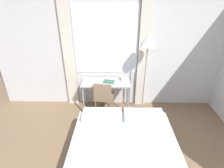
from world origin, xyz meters
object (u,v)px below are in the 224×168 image
Objects in this scene: desk_chair at (104,96)px; book at (109,81)px; bed at (124,166)px; telephone at (124,78)px; standing_lamp at (148,48)px; desk at (106,85)px.

desk_chair reaches higher than book.
desk_chair is at bearing 103.71° from bed.
bed is at bearing -91.74° from telephone.
desk_chair is 1.39m from standing_lamp.
standing_lamp reaches higher than telephone.
desk_chair is at bearing -146.89° from telephone.
book is at bearing 98.97° from bed.
desk_chair is at bearing -102.08° from desk.
book is (0.07, -0.02, 0.09)m from desk.
desk_chair reaches higher than desk.
desk is 0.44m from telephone.
standing_lamp reaches higher than desk.
book is (-0.34, -0.12, -0.02)m from telephone.
telephone is at bearing 88.26° from bed.
telephone is 0.36m from book.
telephone is 0.59× the size of book.
desk_chair is (-0.04, -0.19, -0.19)m from desk.
desk_chair is 0.34m from book.
standing_lamp is (0.50, 1.72, 1.27)m from bed.
desk_chair reaches higher than bed.
standing_lamp is 6.85× the size of book.
book is at bearing -160.71° from telephone.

